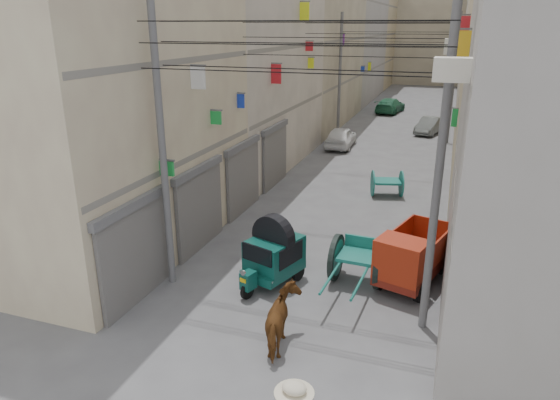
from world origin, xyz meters
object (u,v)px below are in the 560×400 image
at_px(horse, 283,321).
at_px(distant_car_green, 390,105).
at_px(distant_car_grey, 430,126).
at_px(auto_rickshaw, 273,253).
at_px(tonga_cart, 358,260).
at_px(feed_sack, 294,388).
at_px(distant_car_white, 341,137).
at_px(mini_truck, 410,261).
at_px(second_cart, 387,183).

bearing_deg(horse, distant_car_green, -99.56).
distance_m(distant_car_grey, distant_car_green, 8.88).
height_order(auto_rickshaw, tonga_cart, auto_rickshaw).
bearing_deg(tonga_cart, feed_sack, -90.75).
bearing_deg(distant_car_white, distant_car_green, -96.28).
relative_size(feed_sack, horse, 0.32).
xyz_separation_m(auto_rickshaw, distant_car_white, (-1.88, 17.66, -0.31)).
bearing_deg(feed_sack, tonga_cart, 86.30).
relative_size(tonga_cart, distant_car_white, 0.84).
relative_size(mini_truck, distant_car_green, 0.76).
relative_size(feed_sack, distant_car_white, 0.14).
xyz_separation_m(feed_sack, distant_car_green, (-2.68, 36.09, 0.50)).
bearing_deg(tonga_cart, distant_car_white, 106.97).
bearing_deg(distant_car_green, second_cart, 105.60).
bearing_deg(second_cart, distant_car_white, 99.20).
bearing_deg(feed_sack, second_cart, 89.66).
distance_m(mini_truck, distant_car_grey, 22.67).
distance_m(auto_rickshaw, distant_car_green, 31.79).
distance_m(tonga_cart, distant_car_white, 17.40).
relative_size(horse, distant_car_green, 0.39).
xyz_separation_m(mini_truck, distant_car_green, (-4.46, 30.71, -0.19)).
xyz_separation_m(tonga_cart, distant_car_grey, (0.75, 22.95, -0.17)).
bearing_deg(auto_rickshaw, distant_car_green, 109.52).
distance_m(mini_truck, feed_sack, 5.71).
bearing_deg(tonga_cart, second_cart, 94.67).
xyz_separation_m(horse, distant_car_grey, (1.80, 26.62, -0.14)).
bearing_deg(distant_car_white, tonga_cart, 102.63).
distance_m(tonga_cart, second_cart, 8.29).
xyz_separation_m(tonga_cart, second_cart, (-0.25, 8.29, -0.11)).
xyz_separation_m(auto_rickshaw, feed_sack, (2.01, -4.31, -0.82)).
height_order(auto_rickshaw, distant_car_green, auto_rickshaw).
bearing_deg(auto_rickshaw, tonga_cart, 36.85).
bearing_deg(distant_car_green, auto_rickshaw, 99.89).
height_order(auto_rickshaw, horse, auto_rickshaw).
bearing_deg(feed_sack, auto_rickshaw, 114.95).
bearing_deg(auto_rickshaw, mini_truck, 34.11).
bearing_deg(distant_car_white, mini_truck, 107.46).
distance_m(feed_sack, horse, 1.70).
bearing_deg(feed_sack, mini_truck, 71.71).
bearing_deg(distant_car_grey, horse, -79.97).
relative_size(auto_rickshaw, distant_car_grey, 0.69).
relative_size(auto_rickshaw, second_cart, 1.50).
distance_m(auto_rickshaw, second_cart, 9.31).
distance_m(mini_truck, horse, 4.68).
relative_size(tonga_cart, feed_sack, 6.01).
xyz_separation_m(distant_car_grey, distant_car_green, (-3.76, 8.05, 0.06)).
bearing_deg(feed_sack, distant_car_green, 94.25).
relative_size(mini_truck, distant_car_grey, 0.96).
height_order(mini_truck, second_cart, mini_truck).
bearing_deg(distant_car_grey, mini_truck, -74.32).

